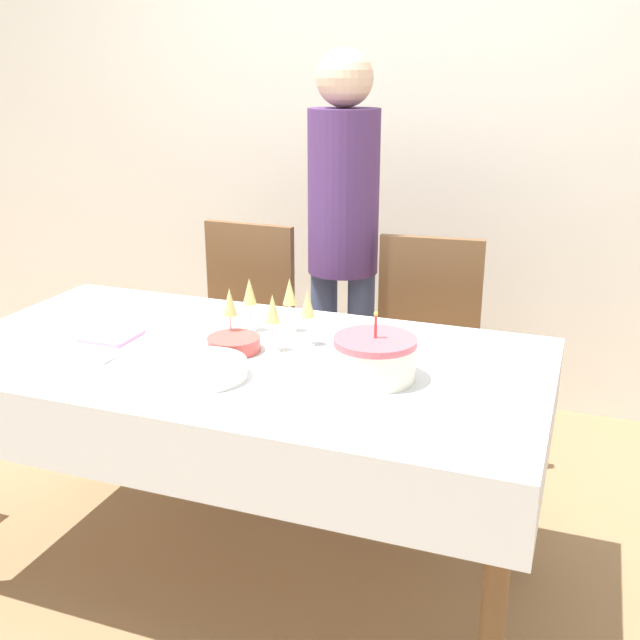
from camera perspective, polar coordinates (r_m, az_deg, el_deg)
ground_plane at (r=2.62m, az=-5.51°, el=-18.63°), size 12.00×12.00×0.00m
wall_back at (r=3.67m, az=5.50°, el=14.92°), size 8.00×0.05×2.70m
dining_table at (r=2.28m, az=-6.04°, el=-4.94°), size 1.80×0.93×0.78m
dining_chair_far_left at (r=3.14m, az=-6.17°, el=-0.84°), size 0.44×0.44×0.98m
dining_chair_far_right at (r=2.90m, az=7.92°, el=-2.62°), size 0.46×0.46×0.98m
birthday_cake at (r=2.03m, az=4.20°, el=-2.92°), size 0.23×0.23×0.19m
champagne_tray at (r=2.30m, az=-3.76°, el=-0.05°), size 0.37×0.37×0.18m
plate_stack_main at (r=2.07m, az=-8.69°, el=-3.73°), size 0.22×0.22×0.05m
plate_stack_dessert at (r=2.24m, az=-6.55°, el=-1.86°), size 0.16×0.16×0.05m
cake_knife at (r=1.85m, az=4.21°, el=-7.12°), size 0.30×0.06×0.00m
fork_pile at (r=2.29m, az=-17.53°, el=-2.56°), size 0.17×0.06×0.02m
napkin_pile at (r=2.43m, az=-15.60°, el=-1.20°), size 0.15×0.15×0.01m
person_standing at (r=2.98m, az=1.78°, el=7.39°), size 0.28×0.28×1.66m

